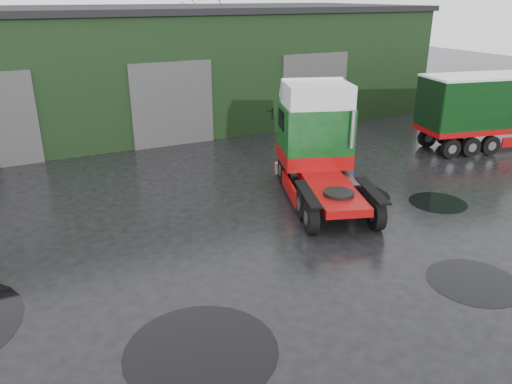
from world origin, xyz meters
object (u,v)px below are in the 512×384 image
wash_bucket (350,176)px  tree_back_b (207,37)px  hero_tractor (327,149)px  warehouse (140,65)px

wash_bucket → tree_back_b: tree_back_b is taller
wash_bucket → tree_back_b: 24.33m
hero_tractor → tree_back_b: tree_back_b is taller
hero_tractor → wash_bucket: hero_tractor is taller
hero_tractor → wash_bucket: (2.32, 1.65, -1.87)m
warehouse → wash_bucket: size_ratio=111.87×
warehouse → hero_tractor: 15.74m
warehouse → hero_tractor: bearing=-80.8°
hero_tractor → tree_back_b: (5.50, 25.50, 1.74)m
warehouse → wash_bucket: bearing=-70.8°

